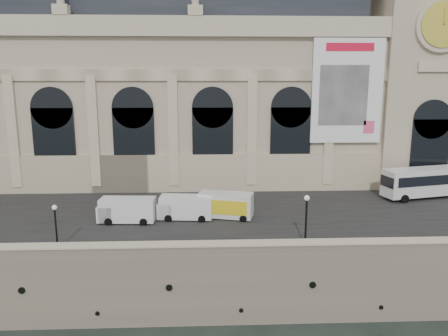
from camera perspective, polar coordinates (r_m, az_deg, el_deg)
The scene contains 12 objects.
ground at distance 39.69m, azimuth -10.10°, elevation -19.80°, with size 260.00×260.00×0.00m, color black.
quay at distance 70.96m, azimuth -6.46°, elevation -2.82°, with size 160.00×70.00×6.00m, color gray.
street at distance 50.00m, azimuth -8.23°, elevation -5.43°, with size 160.00×24.00×0.06m, color #2D2D2D.
parapet at distance 37.25m, azimuth -10.34°, elevation -10.59°, with size 160.00×1.40×1.21m.
museum at distance 65.38m, azimuth -12.38°, elevation 10.59°, with size 69.00×18.70×29.10m.
clock_pavilion at distance 67.96m, azimuth 23.39°, elevation 13.08°, with size 13.00×14.72×36.70m.
bus_right at distance 59.87m, azimuth 25.47°, elevation -1.55°, with size 13.11×5.58×3.79m.
van_b at distance 46.23m, azimuth -5.40°, elevation -5.15°, with size 5.84×2.75×2.52m.
van_c at distance 46.17m, azimuth -12.87°, elevation -5.39°, with size 5.89×2.67×2.57m.
box_truck at distance 46.48m, azimuth -0.25°, elevation -4.88°, with size 7.12×3.81×2.74m.
lamp_left at distance 40.19m, azimuth -21.08°, elevation -7.36°, with size 0.42×0.42×4.11m.
lamp_right at distance 38.97m, azimuth 10.66°, elevation -6.88°, with size 0.48×0.48×4.72m.
Camera 1 is at (5.18, -33.56, 20.56)m, focal length 35.00 mm.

